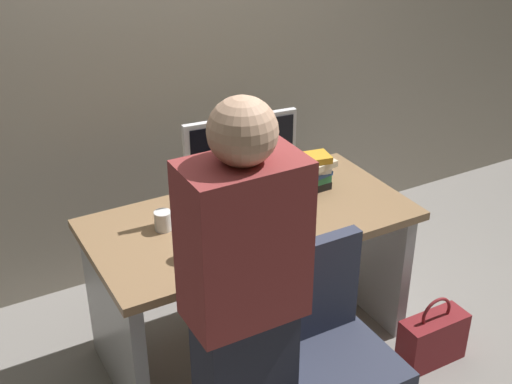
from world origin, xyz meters
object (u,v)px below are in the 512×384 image
at_px(monitor, 241,158).
at_px(book_stack, 311,172).
at_px(keyboard, 239,225).
at_px(handbag, 432,339).
at_px(cup_by_monitor, 163,221).
at_px(cup_near_keyboard, 189,249).
at_px(office_chair, 330,364).
at_px(person_at_desk, 244,315).
at_px(mouse, 291,209).
at_px(desk, 251,257).

relative_size(monitor, book_stack, 2.33).
relative_size(keyboard, handbag, 1.14).
bearing_deg(monitor, book_stack, -0.66).
bearing_deg(cup_by_monitor, cup_near_keyboard, -88.51).
relative_size(office_chair, handbag, 2.49).
height_order(person_at_desk, cup_near_keyboard, person_at_desk).
relative_size(book_stack, handbag, 0.61).
xyz_separation_m(monitor, handbag, (0.70, -0.65, -0.87)).
height_order(cup_near_keyboard, cup_by_monitor, same).
distance_m(office_chair, cup_by_monitor, 0.95).
height_order(office_chair, cup_near_keyboard, office_chair).
distance_m(person_at_desk, cup_by_monitor, 0.82).
bearing_deg(cup_near_keyboard, keyboard, 21.48).
distance_m(keyboard, mouse, 0.27).
bearing_deg(person_at_desk, desk, 59.80).
relative_size(mouse, handbag, 0.26).
relative_size(person_at_desk, monitor, 3.03).
bearing_deg(keyboard, cup_near_keyboard, -155.67).
bearing_deg(office_chair, keyboard, 95.30).
height_order(desk, monitor, monitor).
xyz_separation_m(mouse, cup_near_keyboard, (-0.57, -0.12, 0.03)).
bearing_deg(cup_by_monitor, mouse, -14.28).
xyz_separation_m(office_chair, monitor, (0.04, 0.81, 0.57)).
relative_size(office_chair, cup_by_monitor, 10.50).
bearing_deg(keyboard, handbag, -28.80).
xyz_separation_m(monitor, keyboard, (-0.10, -0.16, -0.25)).
bearing_deg(cup_near_keyboard, cup_by_monitor, 91.49).
distance_m(person_at_desk, monitor, 0.95).
xyz_separation_m(desk, cup_near_keyboard, (-0.39, -0.18, 0.27)).
distance_m(desk, keyboard, 0.26).
relative_size(desk, office_chair, 1.60).
relative_size(mouse, cup_by_monitor, 1.12).
bearing_deg(desk, cup_near_keyboard, -155.41).
bearing_deg(cup_near_keyboard, person_at_desk, -93.66).
height_order(desk, cup_near_keyboard, cup_near_keyboard).
xyz_separation_m(desk, book_stack, (0.39, 0.10, 0.32)).
bearing_deg(person_at_desk, monitor, 62.53).
distance_m(keyboard, cup_near_keyboard, 0.32).
relative_size(office_chair, monitor, 1.74).
relative_size(person_at_desk, keyboard, 3.81).
bearing_deg(monitor, mouse, -42.80).
bearing_deg(monitor, handbag, -43.07).
xyz_separation_m(keyboard, cup_near_keyboard, (-0.30, -0.12, 0.03)).
relative_size(person_at_desk, cup_near_keyboard, 18.37).
bearing_deg(book_stack, person_at_desk, -134.55).
height_order(person_at_desk, keyboard, person_at_desk).
bearing_deg(keyboard, office_chair, -81.85).
height_order(office_chair, book_stack, office_chair).
relative_size(keyboard, cup_near_keyboard, 4.82).
distance_m(mouse, cup_near_keyboard, 0.58).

